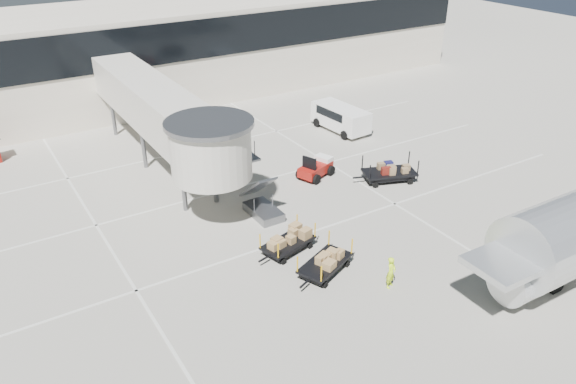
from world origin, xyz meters
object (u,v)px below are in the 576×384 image
object	(u,v)px
suitcase_cart	(390,173)
baggage_tug	(316,168)
box_cart_far	(288,242)
box_cart_near	(325,263)
minivan	(339,116)
ground_worker	(391,272)

from	to	relation	value
suitcase_cart	baggage_tug	bearing A→B (deg)	159.89
baggage_tug	box_cart_far	distance (m)	9.05
suitcase_cart	box_cart_near	size ratio (longest dim) A/B	1.14
baggage_tug	minivan	size ratio (longest dim) A/B	0.53
box_cart_far	suitcase_cart	bearing A→B (deg)	4.68
ground_worker	suitcase_cart	bearing A→B (deg)	24.61
box_cart_near	minivan	xyz separation A→B (m)	(12.03, 15.15, 0.58)
baggage_tug	minivan	bearing A→B (deg)	23.46
baggage_tug	minivan	world-z (taller)	minivan
box_cart_far	minivan	bearing A→B (deg)	30.52
suitcase_cart	minivan	distance (m)	9.52
box_cart_far	baggage_tug	bearing A→B (deg)	31.79
baggage_tug	suitcase_cart	world-z (taller)	baggage_tug
baggage_tug	box_cart_near	size ratio (longest dim) A/B	0.75
ground_worker	box_cart_near	bearing A→B (deg)	103.33
minivan	baggage_tug	bearing A→B (deg)	-140.52
baggage_tug	ground_worker	distance (m)	12.26
suitcase_cart	minivan	bearing A→B (deg)	93.89
ground_worker	minivan	distance (m)	20.35
baggage_tug	minivan	xyz separation A→B (m)	(6.32, 6.02, 0.55)
suitcase_cart	box_cart_near	distance (m)	11.15
minivan	suitcase_cart	bearing A→B (deg)	-110.40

